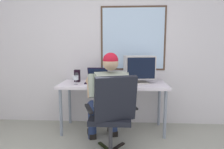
# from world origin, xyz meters

# --- Properties ---
(wall_rear) EXTENTS (4.72, 0.08, 2.79)m
(wall_rear) POSITION_xyz_m (0.02, 2.13, 1.40)
(wall_rear) COLOR silver
(wall_rear) RESTS_ON ground
(desk) EXTENTS (1.64, 0.62, 0.76)m
(desk) POSITION_xyz_m (0.13, 1.77, 0.69)
(desk) COLOR gray
(desk) RESTS_ON ground
(office_chair) EXTENTS (0.67, 0.61, 1.01)m
(office_chair) POSITION_xyz_m (0.17, 0.98, 0.58)
(office_chair) COLOR black
(office_chair) RESTS_ON ground
(person_seated) EXTENTS (0.66, 0.83, 1.25)m
(person_seated) POSITION_xyz_m (0.09, 1.23, 0.66)
(person_seated) COLOR navy
(person_seated) RESTS_ON ground
(crt_monitor) EXTENTS (0.49, 0.34, 0.43)m
(crt_monitor) POSITION_xyz_m (0.53, 1.81, 1.00)
(crt_monitor) COLOR beige
(crt_monitor) RESTS_ON desk
(laptop) EXTENTS (0.35, 0.31, 0.23)m
(laptop) POSITION_xyz_m (-0.13, 1.84, 0.82)
(laptop) COLOR black
(laptop) RESTS_ON desk
(wine_glass) EXTENTS (0.08, 0.08, 0.14)m
(wine_glass) POSITION_xyz_m (-0.42, 1.63, 0.85)
(wine_glass) COLOR silver
(wine_glass) RESTS_ON desk
(desk_speaker) EXTENTS (0.09, 0.07, 0.19)m
(desk_speaker) POSITION_xyz_m (-0.45, 1.87, 0.85)
(desk_speaker) COLOR black
(desk_speaker) RESTS_ON desk
(cd_case) EXTENTS (0.15, 0.14, 0.01)m
(cd_case) POSITION_xyz_m (0.18, 1.67, 0.76)
(cd_case) COLOR teal
(cd_case) RESTS_ON desk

